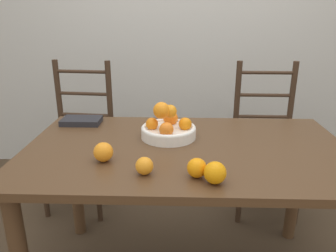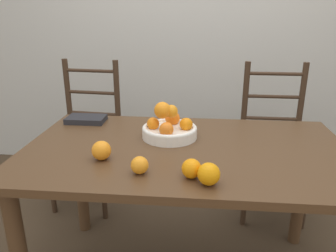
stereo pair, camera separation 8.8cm
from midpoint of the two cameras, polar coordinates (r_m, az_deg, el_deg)
name	(u,v)px [view 1 (the left image)]	position (r m, az deg, el deg)	size (l,w,h in m)	color
wall_back	(184,18)	(2.86, 1.95, 18.28)	(8.00, 0.06, 2.60)	beige
dining_table	(186,167)	(1.56, 1.55, -7.21)	(1.49, 0.88, 0.76)	#4C331E
fruit_bowl	(168,128)	(1.61, -1.52, -0.30)	(0.27, 0.27, 0.18)	white
orange_loose_0	(144,166)	(1.26, -6.14, -6.94)	(0.07, 0.07, 0.07)	orange
orange_loose_1	(103,152)	(1.39, -12.98, -4.46)	(0.08, 0.08, 0.08)	orange
orange_loose_2	(215,173)	(1.20, 6.09, -8.13)	(0.08, 0.08, 0.08)	orange
orange_loose_3	(197,168)	(1.24, 3.01, -7.31)	(0.08, 0.08, 0.08)	orange
chair_left	(80,141)	(2.41, -16.07, -2.52)	(0.46, 0.44, 1.03)	#382619
chair_right	(265,143)	(2.36, 15.52, -2.93)	(0.42, 0.40, 1.03)	#382619
book_stack	(82,121)	(1.90, -16.11, 0.86)	(0.21, 0.13, 0.03)	#232328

